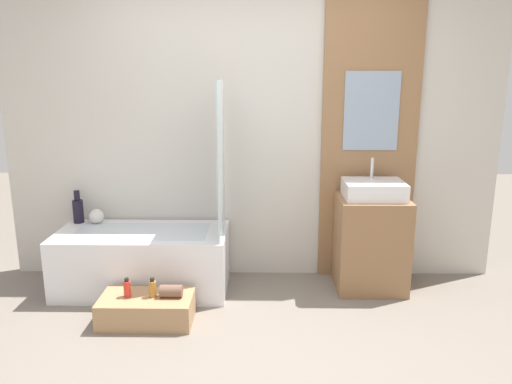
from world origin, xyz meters
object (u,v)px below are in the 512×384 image
Objects in this scene: wooden_step_bench at (147,309)px; vase_round_light at (96,216)px; sink at (374,189)px; bottle_soap_primary at (127,288)px; bathtub at (143,260)px; bottle_soap_secondary at (153,288)px; vase_tall_dark at (78,210)px.

vase_round_light is at bearing 126.93° from wooden_step_bench.
sink reaches higher than bottle_soap_primary.
bathtub is 0.60m from wooden_step_bench.
vase_round_light is 1.05m from bottle_soap_secondary.
wooden_step_bench is 2.36× the size of vase_tall_dark.
bathtub is 2.08× the size of wooden_step_bench.
bottle_soap_secondary is at bearing 0.00° from wooden_step_bench.
wooden_step_bench is at bearing 0.00° from bottle_soap_primary.
vase_tall_dark is at bearing 176.05° from sink.
wooden_step_bench is 5.32× the size of vase_round_light.
bathtub is at bearing 104.95° from wooden_step_bench.
bathtub is 9.71× the size of bottle_soap_primary.
sink is 3.81× the size of vase_round_light.
wooden_step_bench is at bearing -53.07° from vase_round_light.
wooden_step_bench is 4.58× the size of bottle_soap_secondary.
wooden_step_bench is 4.67× the size of bottle_soap_primary.
wooden_step_bench is 1.98m from sink.
sink reaches higher than vase_round_light.
vase_tall_dark is at bearing 133.07° from wooden_step_bench.
vase_tall_dark is at bearing 134.91° from bottle_soap_secondary.
vase_tall_dark is 1.18m from bottle_soap_secondary.
bathtub reaches higher than wooden_step_bench.
bottle_soap_secondary is at bearing -70.45° from bathtub.
bathtub is 0.56m from bottle_soap_primary.
vase_round_light reaches higher than bottle_soap_primary.
sink is (1.73, 0.63, 0.75)m from wooden_step_bench.
vase_round_light is (0.16, -0.02, -0.05)m from vase_tall_dark.
bottle_soap_primary is (-1.86, -0.63, -0.58)m from sink.
vase_tall_dark is (-0.60, 0.24, 0.36)m from bathtub.
bottle_soap_primary is at bearing -52.45° from vase_tall_dark.
bathtub is 0.58m from vase_round_light.
vase_round_light is (-0.59, 0.78, 0.47)m from wooden_step_bench.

